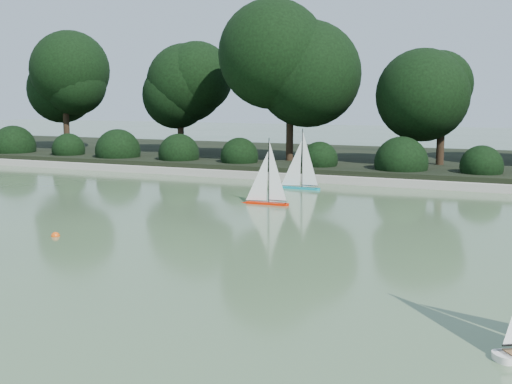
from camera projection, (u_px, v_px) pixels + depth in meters
ground at (193, 292)px, 6.85m from camera, size 80.00×80.00×0.00m
pond_coping at (381, 182)px, 14.99m from camera, size 40.00×0.35×0.18m
far_bank at (412, 163)px, 18.61m from camera, size 40.00×8.00×0.30m
tree_line at (453, 74)px, 16.34m from camera, size 26.31×3.93×4.39m
shrub_hedge at (389, 163)px, 15.75m from camera, size 29.10×1.10×1.10m
sailboat_orange at (263, 193)px, 12.38m from camera, size 1.00×0.18×1.36m
sailboat_teal at (297, 179)px, 14.45m from camera, size 1.06×0.20×1.44m
race_buoy at (55, 236)px, 9.55m from camera, size 0.13×0.13×0.13m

